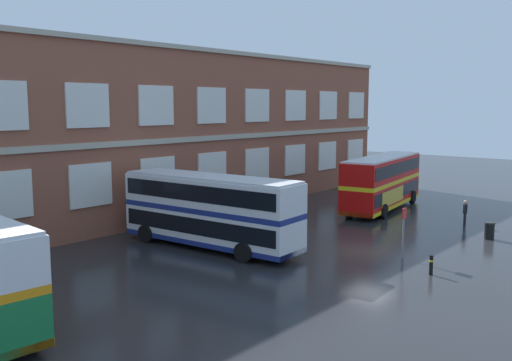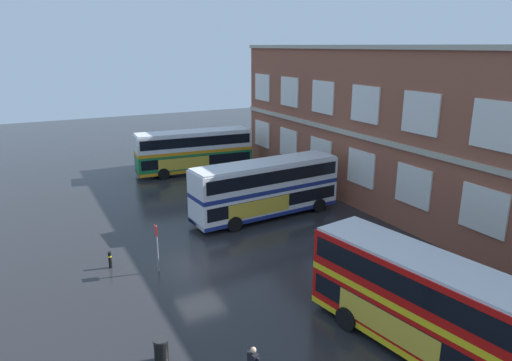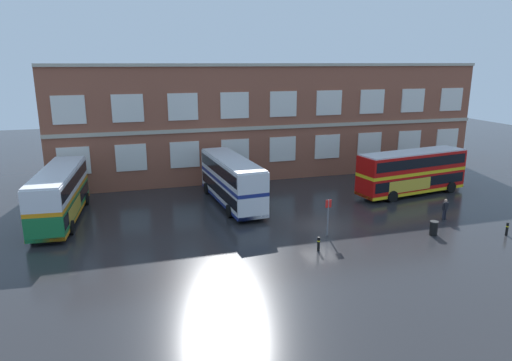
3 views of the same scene
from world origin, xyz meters
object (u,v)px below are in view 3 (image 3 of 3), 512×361
Objects in this scene: safety_bollard_east at (319,244)px; double_decker_middle at (232,180)px; bus_stand_flag at (328,214)px; safety_bollard_west at (507,229)px; waiting_passenger at (445,208)px; double_decker_near at (59,194)px; double_decker_far at (412,172)px; station_litter_bin at (434,228)px.

double_decker_middle is at bearing 104.82° from safety_bollard_east.
safety_bollard_west is at bearing -16.13° from bus_stand_flag.
double_decker_middle is at bearing 117.02° from bus_stand_flag.
safety_bollard_east is at bearing -167.07° from waiting_passenger.
safety_bollard_west is (30.94, -12.53, -1.66)m from double_decker_near.
double_decker_far reaches higher than safety_bollard_west.
double_decker_middle reaches higher than station_litter_bin.
double_decker_middle is at bearing 173.95° from double_decker_far.
bus_stand_flag is 3.03m from safety_bollard_east.
double_decker_middle reaches higher than bus_stand_flag.
waiting_passenger is at bearing 2.87° from bus_stand_flag.
double_decker_middle reaches higher than waiting_passenger.
double_decker_middle is at bearing 149.78° from waiting_passenger.
double_decker_far reaches higher than bus_stand_flag.
safety_bollard_east is at bearing -127.01° from bus_stand_flag.
double_decker_near reaches higher than safety_bollard_east.
station_litter_bin is 1.08× the size of safety_bollard_west.
safety_bollard_east is at bearing -178.51° from station_litter_bin.
double_decker_near is 30.68m from double_decker_far.
double_decker_far is 16.96m from safety_bollard_east.
bus_stand_flag is (-10.33, -0.52, 0.70)m from waiting_passenger.
double_decker_far is at bearing 63.82° from station_litter_bin.
waiting_passenger reaches higher than safety_bollard_east.
double_decker_near is 4.14× the size of bus_stand_flag.
double_decker_middle is at bearing 137.07° from station_litter_bin.
waiting_passenger is (-1.75, -7.00, -1.22)m from double_decker_far.
double_decker_near is 10.85× the size of station_litter_bin.
double_decker_middle is 16.92m from double_decker_far.
double_decker_near is at bearing -178.56° from double_decker_middle.
safety_bollard_west is 14.14m from safety_bollard_east.
station_litter_bin reaches higher than safety_bollard_east.
safety_bollard_west and safety_bollard_east have the same top height.
safety_bollard_west is at bearing -17.58° from station_litter_bin.
waiting_passenger is 4.60m from safety_bollard_west.
double_decker_far is at bearing 35.30° from safety_bollard_east.
double_decker_near is 11.77× the size of safety_bollard_east.
double_decker_middle is 0.99× the size of double_decker_far.
safety_bollard_west is at bearing -5.44° from safety_bollard_east.
double_decker_near is 1.00× the size of double_decker_middle.
double_decker_far is 7.31m from waiting_passenger.
safety_bollard_west is (4.98, -1.58, -0.03)m from station_litter_bin.
waiting_passenger reaches higher than station_litter_bin.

